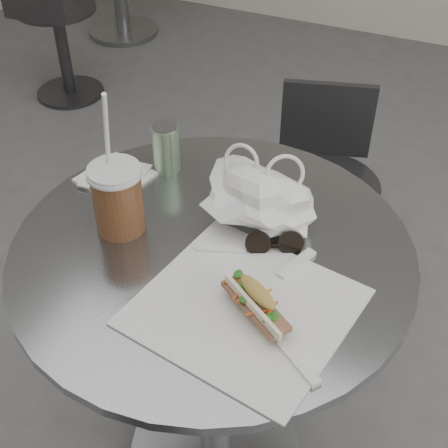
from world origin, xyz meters
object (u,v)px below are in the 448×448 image
at_px(cafe_table, 214,340).
at_px(bg_chair, 56,38).
at_px(chair_far, 318,209).
at_px(drink_can, 166,148).
at_px(iced_coffee, 118,198).
at_px(sunglasses, 274,244).
at_px(banh_mi, 256,303).

xyz_separation_m(cafe_table, bg_chair, (-1.46, 1.43, -0.15)).
relative_size(chair_far, drink_can, 6.13).
distance_m(bg_chair, drink_can, 1.84).
bearing_deg(cafe_table, drink_can, 135.93).
relative_size(iced_coffee, sunglasses, 2.84).
bearing_deg(bg_chair, cafe_table, -50.21).
bearing_deg(chair_far, iced_coffee, 59.04).
height_order(iced_coffee, drink_can, iced_coffee).
xyz_separation_m(iced_coffee, sunglasses, (0.29, 0.05, -0.05)).
bearing_deg(banh_mi, cafe_table, 171.41).
distance_m(chair_far, iced_coffee, 0.93).
bearing_deg(sunglasses, cafe_table, 172.58).
height_order(chair_far, bg_chair, bg_chair).
bearing_deg(iced_coffee, chair_far, 74.55).
distance_m(bg_chair, banh_mi, 2.28).
distance_m(cafe_table, sunglasses, 0.31).
height_order(cafe_table, drink_can, drink_can).
bearing_deg(sunglasses, banh_mi, -105.25).
distance_m(cafe_table, iced_coffee, 0.39).
distance_m(banh_mi, sunglasses, 0.16).
bearing_deg(banh_mi, iced_coffee, -164.36).
xyz_separation_m(iced_coffee, drink_can, (-0.01, 0.21, -0.02)).
bearing_deg(sunglasses, bg_chair, 113.47).
bearing_deg(banh_mi, chair_far, 131.36).
bearing_deg(drink_can, sunglasses, -26.73).
xyz_separation_m(cafe_table, chair_far, (0.02, 0.73, -0.17)).
bearing_deg(iced_coffee, bg_chair, 131.48).
xyz_separation_m(bg_chair, iced_coffee, (1.28, -1.45, 0.50)).
relative_size(cafe_table, iced_coffee, 2.55).
relative_size(cafe_table, chair_far, 1.14).
relative_size(banh_mi, sunglasses, 1.76).
xyz_separation_m(chair_far, drink_can, (-0.22, -0.54, 0.50)).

